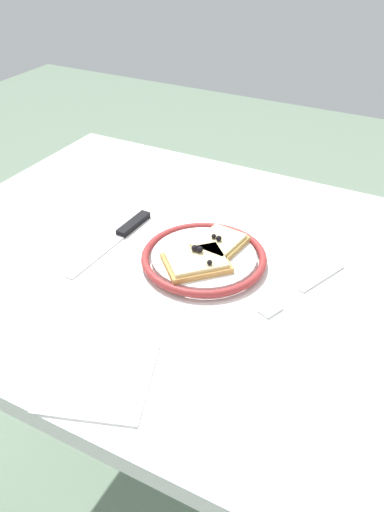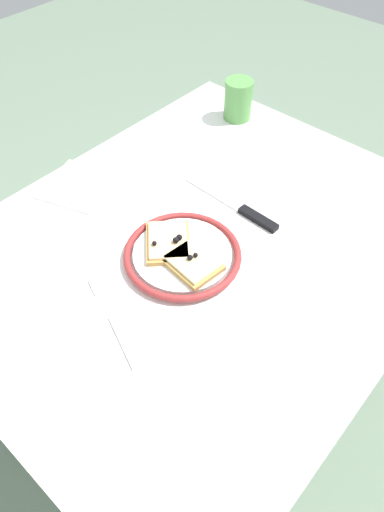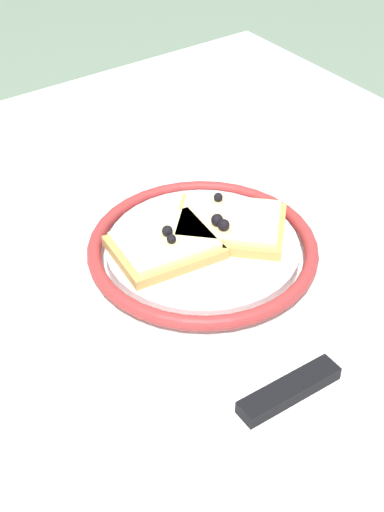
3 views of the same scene
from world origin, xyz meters
name	(u,v)px [view 2 (image 2 of 3)]	position (x,y,z in m)	size (l,w,h in m)	color
ground_plane	(199,406)	(0.00, 0.00, 0.00)	(6.00, 6.00, 0.00)	slate
dining_table	(202,275)	(0.00, 0.00, 0.65)	(0.96, 0.79, 0.75)	white
plate	(183,255)	(-0.06, 0.00, 0.76)	(0.22, 0.22, 0.02)	white
pizza_slice_near	(168,242)	(-0.06, 0.03, 0.78)	(0.13, 0.13, 0.03)	tan
pizza_slice_far	(193,263)	(-0.07, -0.04, 0.77)	(0.09, 0.10, 0.03)	tan
knife	(246,211)	(0.12, -0.01, 0.76)	(0.03, 0.24, 0.01)	silver
fork	(113,320)	(-0.24, -0.01, 0.75)	(0.09, 0.19, 0.00)	silver
cup	(238,100)	(0.39, 0.22, 0.80)	(0.07, 0.07, 0.10)	#599E4C
napkin	(80,186)	(-0.06, 0.31, 0.75)	(0.14, 0.14, 0.00)	white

